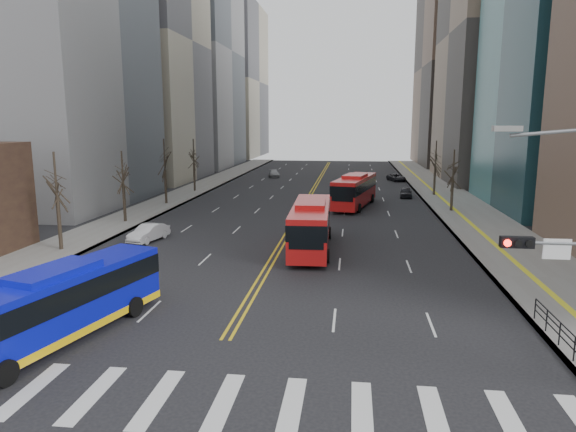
% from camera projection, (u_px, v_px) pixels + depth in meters
% --- Properties ---
extents(ground, '(220.00, 220.00, 0.00)m').
position_uv_depth(ground, '(190.00, 401.00, 17.76)').
color(ground, black).
extents(sidewalk_right, '(7.00, 130.00, 0.15)m').
position_uv_depth(sidewalk_right, '(456.00, 204.00, 59.51)').
color(sidewalk_right, slate).
rests_on(sidewalk_right, ground).
extents(sidewalk_left, '(5.00, 130.00, 0.15)m').
position_uv_depth(sidewalk_left, '(174.00, 198.00, 63.67)').
color(sidewalk_left, slate).
rests_on(sidewalk_left, ground).
extents(crosswalk, '(26.70, 4.00, 0.01)m').
position_uv_depth(crosswalk, '(190.00, 401.00, 17.76)').
color(crosswalk, silver).
rests_on(crosswalk, ground).
extents(centerline, '(0.55, 100.00, 0.01)m').
position_uv_depth(centerline, '(313.00, 191.00, 71.42)').
color(centerline, gold).
rests_on(centerline, ground).
extents(office_towers, '(83.00, 134.00, 58.00)m').
position_uv_depth(office_towers, '(321.00, 28.00, 80.22)').
color(office_towers, gray).
rests_on(office_towers, ground).
extents(pedestrian_railing, '(0.06, 6.06, 1.02)m').
position_uv_depth(pedestrian_railing, '(560.00, 330.00, 21.72)').
color(pedestrian_railing, black).
rests_on(pedestrian_railing, sidewalk_right).
extents(street_trees, '(35.20, 47.20, 7.60)m').
position_uv_depth(street_trees, '(226.00, 168.00, 51.46)').
color(street_trees, black).
rests_on(street_trees, ground).
extents(blue_bus, '(5.26, 11.70, 3.35)m').
position_uv_depth(blue_bus, '(56.00, 303.00, 22.23)').
color(blue_bus, '#0C12C0').
rests_on(blue_bus, ground).
extents(red_bus_near, '(3.19, 11.71, 3.68)m').
position_uv_depth(red_bus_near, '(311.00, 223.00, 38.37)').
color(red_bus_near, red).
rests_on(red_bus_near, ground).
extents(red_bus_far, '(5.18, 11.94, 3.68)m').
position_uv_depth(red_bus_far, '(355.00, 189.00, 57.60)').
color(red_bus_far, red).
rests_on(red_bus_far, ground).
extents(car_white, '(2.35, 4.36, 1.36)m').
position_uv_depth(car_white, '(149.00, 233.00, 41.33)').
color(car_white, silver).
rests_on(car_white, ground).
extents(car_dark_mid, '(1.72, 3.71, 1.23)m').
position_uv_depth(car_dark_mid, '(406.00, 192.00, 65.07)').
color(car_dark_mid, black).
rests_on(car_dark_mid, ground).
extents(car_silver, '(2.61, 4.48, 1.22)m').
position_uv_depth(car_silver, '(274.00, 174.00, 88.63)').
color(car_silver, gray).
rests_on(car_silver, ground).
extents(car_dark_far, '(3.18, 4.62, 1.17)m').
position_uv_depth(car_dark_far, '(396.00, 177.00, 82.63)').
color(car_dark_far, black).
rests_on(car_dark_far, ground).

